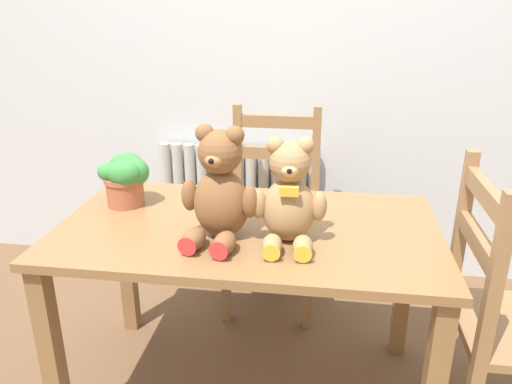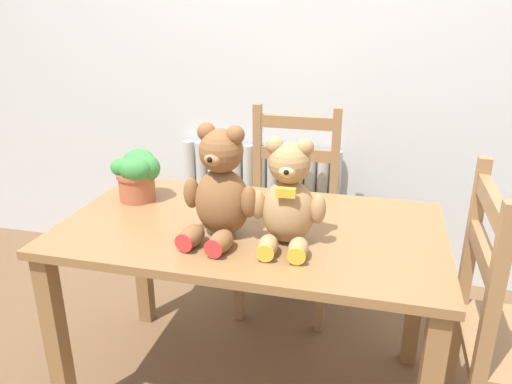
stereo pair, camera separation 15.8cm
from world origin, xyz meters
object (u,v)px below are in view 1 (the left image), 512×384
Objects in this scene: teddy_bear_left at (220,191)px; wooden_chair_behind at (273,214)px; teddy_bear_right at (289,199)px; potted_plant at (125,177)px.

wooden_chair_behind is at bearing -88.41° from teddy_bear_left.
teddy_bear_left is 0.22m from teddy_bear_right.
teddy_bear_right is at bearing -171.67° from teddy_bear_left.
wooden_chair_behind is 2.84× the size of teddy_bear_right.
wooden_chair_behind is 0.88m from teddy_bear_left.
potted_plant is (-0.50, -0.55, 0.35)m from wooden_chair_behind.
teddy_bear_left reaches higher than potted_plant.
teddy_bear_right reaches higher than wooden_chair_behind.
teddy_bear_right reaches higher than potted_plant.
teddy_bear_left is (-0.09, -0.77, 0.40)m from wooden_chair_behind.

